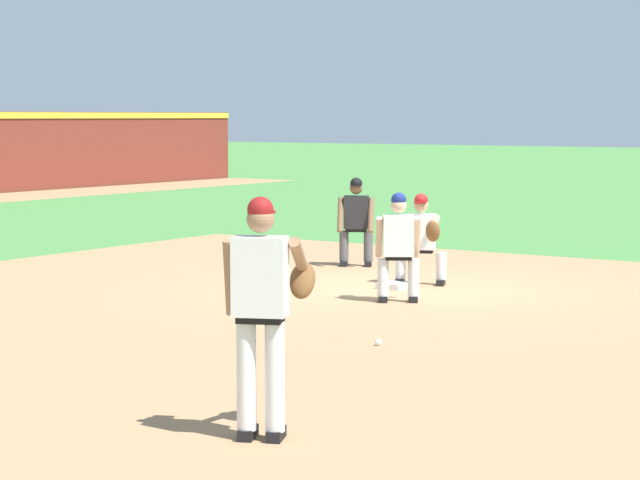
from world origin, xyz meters
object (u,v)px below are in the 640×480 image
(pitcher, at_px, (263,302))
(first_baseman, at_px, (422,235))
(baseball, at_px, (378,342))
(baserunner, at_px, (398,243))
(umpire, at_px, (356,218))
(first_base_bag, at_px, (393,286))

(pitcher, relative_size, first_baseman, 1.39)
(baseball, distance_m, baserunner, 3.25)
(baserunner, bearing_deg, baseball, -153.59)
(baserunner, bearing_deg, umpire, 40.17)
(first_base_bag, bearing_deg, pitcher, -156.23)
(first_base_bag, xyz_separation_m, first_baseman, (0.55, -0.15, 0.69))
(first_base_bag, distance_m, first_baseman, 0.89)
(baseball, relative_size, first_baseman, 0.06)
(pitcher, xyz_separation_m, baserunner, (6.66, 2.70, -0.27))
(first_baseman, xyz_separation_m, umpire, (1.43, 2.02, 0.06))
(first_base_bag, height_order, umpire, umpire)
(pitcher, bearing_deg, baseball, 18.69)
(first_base_bag, height_order, first_baseman, first_baseman)
(first_base_bag, distance_m, pitcher, 8.52)
(umpire, bearing_deg, baserunner, -139.83)
(first_base_bag, distance_m, baseball, 4.45)
(baserunner, bearing_deg, pitcher, -157.92)
(first_baseman, bearing_deg, first_base_bag, 164.60)
(pitcher, height_order, umpire, pitcher)
(first_baseman, height_order, baserunner, baserunner)
(first_base_bag, relative_size, umpire, 0.26)
(baseball, distance_m, first_baseman, 4.93)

